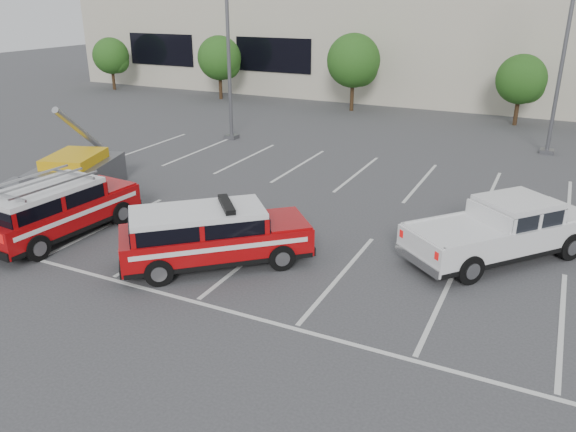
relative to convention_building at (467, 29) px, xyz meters
name	(u,v)px	position (x,y,z in m)	size (l,w,h in m)	color
ground	(252,257)	(-0.18, -31.86, -4.72)	(120.00, 120.00, 0.00)	#3A3A3D
stall_markings	(315,207)	(-0.18, -27.36, -4.71)	(23.00, 15.00, 0.01)	silver
convention_building	(467,29)	(0.00, 0.00, 0.00)	(60.00, 16.99, 13.20)	#BCB59F
tree_far_left	(112,57)	(-25.09, -9.82, -2.22)	(2.77, 2.77, 3.99)	#3F2B19
tree_left	(221,60)	(-15.09, -9.82, -1.95)	(3.07, 3.07, 4.42)	#3F2B19
tree_mid_left	(355,63)	(-5.09, -9.82, -1.68)	(3.37, 3.37, 4.85)	#3F2B19
tree_mid_right	(523,81)	(4.91, -9.82, -2.22)	(2.77, 2.77, 3.99)	#3F2B19
light_pole_left	(228,35)	(-8.18, -19.86, 0.47)	(0.90, 0.60, 10.24)	#59595E
light_pole_mid	(566,39)	(6.82, -15.86, 0.47)	(0.90, 0.60, 10.24)	#59595E
fire_chief_suv	(213,240)	(-0.94, -32.72, -3.98)	(5.05, 4.78, 1.80)	#990709
white_pickup	(501,235)	(6.16, -28.80, -4.04)	(5.06, 5.49, 1.71)	silver
ladder_suv	(57,213)	(-6.30, -33.18, -3.95)	(2.30, 5.04, 1.93)	#990709
utility_rig	(73,176)	(-9.01, -29.93, -4.04)	(3.55, 4.58, 3.40)	#59595E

